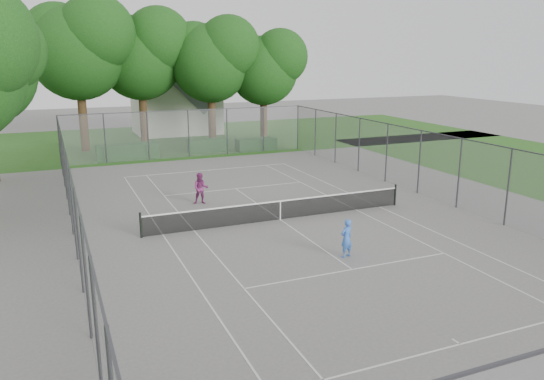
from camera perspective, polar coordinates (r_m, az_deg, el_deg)
name	(u,v)px	position (r m, az deg, el deg)	size (l,w,h in m)	color
ground	(280,220)	(24.72, 0.90, -3.23)	(120.00, 120.00, 0.00)	#64625F
grass_far	(165,140)	(49.08, -11.45, 5.32)	(60.00, 20.00, 0.00)	#214E16
court_markings	(280,220)	(24.72, 0.90, -3.21)	(11.03, 23.83, 0.01)	silver
tennis_net	(280,209)	(24.57, 0.91, -2.09)	(12.87, 0.10, 1.10)	black
perimeter_fence	(280,182)	(24.24, 0.92, 0.86)	(18.08, 34.08, 3.52)	#38383D
tree_far_left	(78,45)	(44.40, -20.12, 14.46)	(8.29, 7.57, 11.92)	#3B2615
tree_far_midleft	(141,51)	(45.96, -13.90, 14.32)	(7.85, 7.17, 11.29)	#3B2615
tree_far_midright	(212,57)	(45.09, -6.51, 14.06)	(7.39, 6.75, 10.63)	#3B2615
tree_far_right	(265,65)	(46.18, -0.79, 13.30)	(6.70, 6.12, 9.63)	#3B2615
hedge_left	(128,151)	(40.51, -15.27, 4.03)	(4.44, 1.33, 1.11)	#164416
hedge_mid	(208,145)	(42.41, -6.91, 4.81)	(3.23, 0.92, 1.01)	#164416
hedge_right	(256,144)	(42.73, -1.72, 4.94)	(3.21, 1.18, 0.96)	#164416
house	(176,92)	(52.88, -10.33, 10.28)	(7.82, 6.06, 9.73)	beige
girl_player	(346,238)	(20.27, 8.01, -5.15)	(0.54, 0.36, 1.49)	blue
woman_player	(201,188)	(27.39, -7.67, 0.17)	(0.79, 0.61, 1.62)	#802A65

